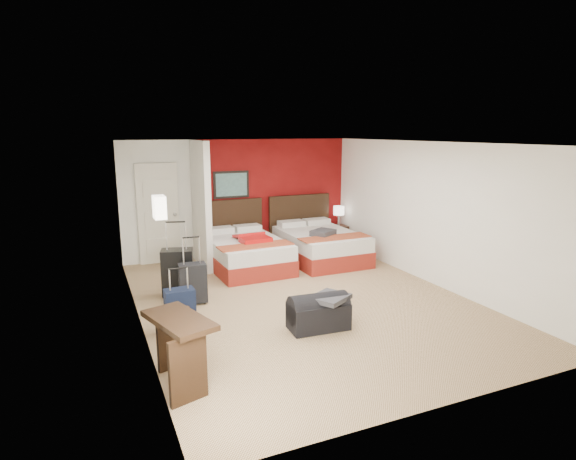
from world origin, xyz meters
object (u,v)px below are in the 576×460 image
red_suitcase_open (252,238)px  nightstand (338,236)px  suitcase_charcoal (193,285)px  suitcase_black (178,274)px  bed_left (246,254)px  desk (180,351)px  suitcase_navy (180,311)px  bed_right (320,246)px  duffel_bag (318,314)px  table_lamp (339,216)px

red_suitcase_open → nightstand: bearing=16.8°
nightstand → suitcase_charcoal: 4.54m
suitcase_black → bed_left: bearing=50.0°
nightstand → suitcase_black: (-4.06, -1.87, 0.12)m
red_suitcase_open → suitcase_charcoal: (-1.48, -1.41, -0.33)m
red_suitcase_open → desk: bearing=-122.8°
suitcase_black → suitcase_navy: size_ratio=1.39×
bed_left → suitcase_navy: (-1.76, -2.44, -0.02)m
bed_right → suitcase_charcoal: 3.35m
bed_left → duffel_bag: (-0.01, -3.16, -0.09)m
nightstand → suitcase_navy: size_ratio=0.94×
bed_right → table_lamp: bearing=42.4°
duffel_bag → bed_right: bearing=66.0°
suitcase_charcoal → desk: size_ratio=0.68×
red_suitcase_open → suitcase_charcoal: size_ratio=1.26×
table_lamp → desk: (-4.55, -4.66, -0.37)m
suitcase_charcoal → desk: 2.44m
desk → suitcase_black: bearing=62.9°
red_suitcase_open → table_lamp: 2.60m
suitcase_black → desk: size_ratio=0.84×
nightstand → desk: size_ratio=0.57×
suitcase_navy → desk: 1.45m
table_lamp → red_suitcase_open: bearing=-159.8°
nightstand → red_suitcase_open: bearing=-157.1°
nightstand → table_lamp: (0.00, 0.00, 0.49)m
table_lamp → suitcase_black: table_lamp is taller
desk → suitcase_charcoal: bearing=57.6°
bed_left → suitcase_black: bearing=-146.8°
nightstand → suitcase_charcoal: bearing=-146.8°
bed_left → red_suitcase_open: 0.37m
suitcase_black → desk: 2.84m
nightstand → table_lamp: bearing=0.0°
bed_right → nightstand: 1.23m
table_lamp → suitcase_charcoal: table_lamp is taller
red_suitcase_open → suitcase_black: bearing=-152.6°
bed_left → bed_right: (1.63, -0.04, 0.01)m
bed_right → table_lamp: size_ratio=4.45×
bed_right → suitcase_black: size_ratio=2.65×
suitcase_black → desk: suitcase_black is taller
bed_left → suitcase_black: suitcase_black is taller
suitcase_navy → bed_left: bearing=53.0°
suitcase_black → nightstand: bearing=39.7°
table_lamp → bed_right: bearing=-137.1°
suitcase_charcoal → suitcase_navy: (-0.38, -0.93, -0.04)m
table_lamp → desk: bearing=-134.3°
bed_right → red_suitcase_open: 1.57m
red_suitcase_open → suitcase_navy: red_suitcase_open is taller
suitcase_black → red_suitcase_open: bearing=45.8°
duffel_bag → nightstand: bearing=61.0°
red_suitcase_open → duffel_bag: red_suitcase_open is taller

